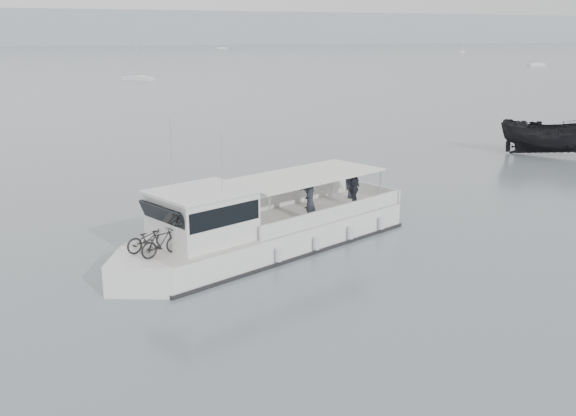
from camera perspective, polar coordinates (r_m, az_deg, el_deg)
name	(u,v)px	position (r m, az deg, el deg)	size (l,w,h in m)	color
ground	(166,237)	(27.64, -10.81, -2.53)	(1400.00, 1400.00, 0.00)	slate
headland	(28,28)	(585.98, -22.13, 14.62)	(1400.00, 90.00, 28.00)	#939EA8
tour_boat	(254,231)	(24.76, -3.08, -2.09)	(13.26, 7.49, 5.70)	white
dark_motorboat	(552,136)	(49.16, 22.40, 5.91)	(2.62, 6.97, 2.69)	black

